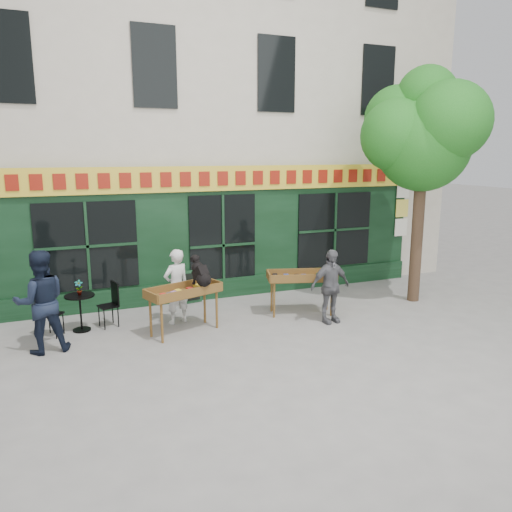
# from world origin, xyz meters

# --- Properties ---
(ground) EXTENTS (80.00, 80.00, 0.00)m
(ground) POSITION_xyz_m (0.00, 0.00, 0.00)
(ground) COLOR slate
(ground) RESTS_ON ground
(building) EXTENTS (14.00, 7.26, 10.00)m
(building) POSITION_xyz_m (0.00, 5.97, 4.97)
(building) COLOR beige
(building) RESTS_ON ground
(street_tree) EXTENTS (3.05, 2.90, 5.60)m
(street_tree) POSITION_xyz_m (4.34, 0.36, 4.11)
(street_tree) COLOR #382619
(street_tree) RESTS_ON ground
(book_cart_center) EXTENTS (1.62, 1.06, 0.99)m
(book_cart_center) POSITION_xyz_m (-1.54, 0.23, 0.82)
(book_cart_center) COLOR brown
(book_cart_center) RESTS_ON ground
(dog) EXTENTS (0.51, 0.68, 0.60)m
(dog) POSITION_xyz_m (-1.19, 0.18, 1.29)
(dog) COLOR black
(dog) RESTS_ON book_cart_center
(woman) EXTENTS (0.68, 0.55, 1.62)m
(woman) POSITION_xyz_m (-1.54, 0.88, 0.81)
(woman) COLOR silver
(woman) RESTS_ON ground
(book_cart_right) EXTENTS (1.61, 1.02, 0.99)m
(book_cart_right) POSITION_xyz_m (1.22, 0.42, 0.82)
(book_cart_right) COLOR brown
(book_cart_right) RESTS_ON ground
(man_right) EXTENTS (0.96, 0.45, 1.61)m
(man_right) POSITION_xyz_m (1.52, -0.33, 0.80)
(man_right) COLOR #535458
(man_right) RESTS_ON ground
(bistro_table) EXTENTS (0.60, 0.60, 0.76)m
(bistro_table) POSITION_xyz_m (-3.49, 1.12, 0.54)
(bistro_table) COLOR black
(bistro_table) RESTS_ON ground
(bistro_chair_left) EXTENTS (0.49, 0.49, 0.95)m
(bistro_chair_left) POSITION_xyz_m (-4.12, 1.07, 0.56)
(bistro_chair_left) COLOR black
(bistro_chair_left) RESTS_ON ground
(bistro_chair_right) EXTENTS (0.45, 0.45, 0.95)m
(bistro_chair_right) POSITION_xyz_m (-2.85, 1.20, 0.56)
(bistro_chair_right) COLOR black
(bistro_chair_right) RESTS_ON ground
(potted_plant) EXTENTS (0.19, 0.15, 0.32)m
(potted_plant) POSITION_xyz_m (-3.49, 1.12, 0.92)
(potted_plant) COLOR gray
(potted_plant) RESTS_ON bistro_table
(man_left) EXTENTS (1.00, 0.81, 1.91)m
(man_left) POSITION_xyz_m (-4.19, 0.22, 0.96)
(man_left) COLOR black
(man_left) RESTS_ON ground
(chalkboard) EXTENTS (0.58, 0.27, 0.79)m
(chalkboard) POSITION_xyz_m (-0.91, 2.19, 0.40)
(chalkboard) COLOR black
(chalkboard) RESTS_ON ground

